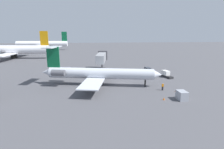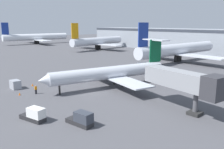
% 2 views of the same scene
% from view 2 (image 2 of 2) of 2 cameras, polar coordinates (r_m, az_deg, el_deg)
% --- Properties ---
extents(ground_plane, '(400.00, 400.00, 0.10)m').
position_cam_2_polar(ground_plane, '(46.32, -5.28, -4.37)').
color(ground_plane, '#4C4C51').
extents(regional_jet, '(21.60, 29.74, 9.46)m').
position_cam_2_polar(regional_jet, '(50.06, 0.54, 0.64)').
color(regional_jet, silver).
rests_on(regional_jet, ground_plane).
extents(jet_bridge, '(13.71, 4.85, 6.29)m').
position_cam_2_polar(jet_bridge, '(37.01, 17.32, -1.65)').
color(jet_bridge, gray).
rests_on(jet_bridge, ground_plane).
extents(ground_crew_marshaller, '(0.31, 0.43, 1.69)m').
position_cam_2_polar(ground_crew_marshaller, '(47.29, -17.65, -3.41)').
color(ground_crew_marshaller, black).
rests_on(ground_crew_marshaller, ground_plane).
extents(baggage_tug_lead, '(4.22, 2.34, 1.90)m').
position_cam_2_polar(baggage_tug_lead, '(34.62, -17.92, -9.14)').
color(baggage_tug_lead, '#262628').
rests_on(baggage_tug_lead, ground_plane).
extents(baggage_tug_trailing, '(4.16, 1.96, 1.90)m').
position_cam_2_polar(baggage_tug_trailing, '(31.81, -7.23, -10.54)').
color(baggage_tug_trailing, '#262628').
rests_on(baggage_tug_trailing, ground_plane).
extents(cargo_container_uld, '(2.30, 1.64, 1.77)m').
position_cam_2_polar(cargo_container_uld, '(52.38, -21.98, -2.22)').
color(cargo_container_uld, '#999EA8').
rests_on(cargo_container_uld, ground_plane).
extents(traffic_cone_near, '(0.36, 0.36, 0.55)m').
position_cam_2_polar(traffic_cone_near, '(53.54, -18.36, -2.33)').
color(traffic_cone_near, orange).
rests_on(traffic_cone_near, ground_plane).
extents(traffic_cone_mid, '(0.36, 0.36, 0.55)m').
position_cam_2_polar(traffic_cone_mid, '(47.57, -21.12, -4.30)').
color(traffic_cone_mid, orange).
rests_on(traffic_cone_mid, ground_plane).
extents(parked_airliner_west_end, '(35.03, 41.44, 13.49)m').
position_cam_2_polar(parked_airliner_west_end, '(163.47, -17.58, 8.46)').
color(parked_airliner_west_end, silver).
rests_on(parked_airliner_west_end, ground_plane).
extents(parked_airliner_west_mid, '(29.10, 34.22, 13.15)m').
position_cam_2_polar(parked_airliner_west_mid, '(122.15, -3.47, 7.89)').
color(parked_airliner_west_mid, silver).
rests_on(parked_airliner_west_mid, ground_plane).
extents(parked_airliner_centre, '(33.35, 39.53, 13.26)m').
position_cam_2_polar(parked_airliner_centre, '(85.26, 15.40, 5.71)').
color(parked_airliner_centre, silver).
rests_on(parked_airliner_centre, ground_plane).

